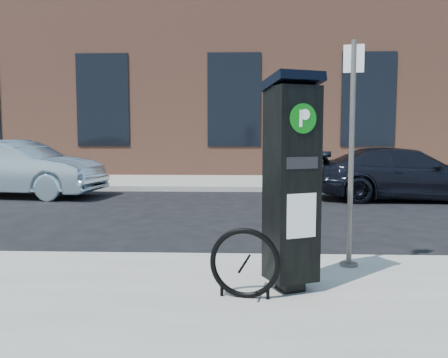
{
  "coord_description": "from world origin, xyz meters",
  "views": [
    {
      "loc": [
        0.34,
        -6.03,
        1.7
      ],
      "look_at": [
        0.08,
        0.5,
        1.09
      ],
      "focal_mm": 38.0,
      "sensor_mm": 36.0,
      "label": 1
    }
  ],
  "objects_px": {
    "parking_kiosk": "(292,181)",
    "car_dark": "(405,174)",
    "car_silver": "(16,168)",
    "sign_pole": "(351,156)",
    "bike_rack": "(245,264)"
  },
  "relations": [
    {
      "from": "parking_kiosk",
      "to": "car_dark",
      "type": "distance_m",
      "value": 8.65
    },
    {
      "from": "car_dark",
      "to": "car_silver",
      "type": "bearing_deg",
      "value": 90.54
    },
    {
      "from": "sign_pole",
      "to": "car_silver",
      "type": "relative_size",
      "value": 0.56
    },
    {
      "from": "bike_rack",
      "to": "car_silver",
      "type": "xyz_separation_m",
      "value": [
        -6.22,
        8.27,
        0.3
      ]
    },
    {
      "from": "car_silver",
      "to": "car_dark",
      "type": "xyz_separation_m",
      "value": [
        10.41,
        -0.25,
        -0.1
      ]
    },
    {
      "from": "parking_kiosk",
      "to": "sign_pole",
      "type": "height_order",
      "value": "sign_pole"
    },
    {
      "from": "bike_rack",
      "to": "car_silver",
      "type": "distance_m",
      "value": 10.36
    },
    {
      "from": "parking_kiosk",
      "to": "car_silver",
      "type": "xyz_separation_m",
      "value": [
        -6.68,
        8.03,
        -0.47
      ]
    },
    {
      "from": "sign_pole",
      "to": "bike_rack",
      "type": "xyz_separation_m",
      "value": [
        -1.24,
        -1.16,
        -0.97
      ]
    },
    {
      "from": "parking_kiosk",
      "to": "car_dark",
      "type": "xyz_separation_m",
      "value": [
        3.73,
        7.78,
        -0.57
      ]
    },
    {
      "from": "parking_kiosk",
      "to": "sign_pole",
      "type": "relative_size",
      "value": 0.82
    },
    {
      "from": "sign_pole",
      "to": "bike_rack",
      "type": "distance_m",
      "value": 1.95
    },
    {
      "from": "parking_kiosk",
      "to": "car_silver",
      "type": "relative_size",
      "value": 0.46
    },
    {
      "from": "parking_kiosk",
      "to": "car_silver",
      "type": "distance_m",
      "value": 10.46
    },
    {
      "from": "sign_pole",
      "to": "car_dark",
      "type": "xyz_separation_m",
      "value": [
        2.95,
        6.87,
        -0.78
      ]
    }
  ]
}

